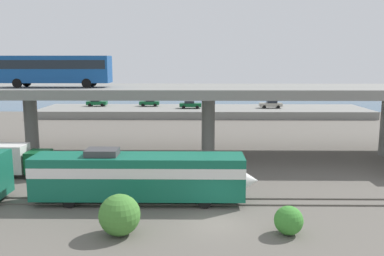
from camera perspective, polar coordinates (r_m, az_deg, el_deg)
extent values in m
plane|color=#605B54|center=(28.00, 3.40, -13.18)|extent=(260.00, 260.00, 0.00)
cube|color=#59544C|center=(31.05, 3.11, -10.73)|extent=(110.00, 0.12, 0.12)
cube|color=#59544C|center=(32.37, 3.01, -9.88)|extent=(110.00, 0.12, 0.12)
cube|color=#14664C|center=(31.37, -7.51, -6.71)|extent=(16.02, 3.00, 3.20)
cube|color=white|center=(31.22, -7.53, -5.69)|extent=(16.02, 3.04, 0.77)
cone|color=white|center=(31.35, 7.27, -7.32)|extent=(2.18, 2.85, 2.85)
cube|color=black|center=(30.88, 4.29, -5.19)|extent=(2.18, 2.70, 1.02)
cube|color=#3F3F42|center=(31.42, -12.52, -3.35)|extent=(2.40, 1.80, 0.50)
cylinder|color=black|center=(32.83, 1.68, -8.82)|extent=(0.96, 0.18, 0.96)
cylinder|color=black|center=(30.27, 1.77, -10.42)|extent=(0.96, 0.18, 0.96)
cylinder|color=black|center=(34.15, -15.55, -8.44)|extent=(0.96, 0.18, 0.96)
cylinder|color=black|center=(31.71, -16.92, -9.90)|extent=(0.96, 0.18, 0.96)
cube|color=gray|center=(45.96, 2.33, 5.22)|extent=(96.00, 12.05, 1.03)
cylinder|color=gray|center=(50.18, -21.68, 0.37)|extent=(1.50, 1.50, 6.86)
cylinder|color=gray|center=(46.42, 2.30, 0.35)|extent=(1.50, 1.50, 6.86)
cube|color=#14478C|center=(47.02, -18.72, 7.83)|extent=(12.00, 2.55, 2.90)
cube|color=black|center=(47.01, -18.75, 8.47)|extent=(11.52, 2.59, 0.93)
cube|color=black|center=(49.30, -25.34, 7.89)|extent=(0.08, 2.30, 1.74)
cylinder|color=black|center=(47.31, -23.38, 5.81)|extent=(1.00, 0.26, 1.00)
cylinder|color=black|center=(49.53, -22.25, 6.01)|extent=(1.00, 0.26, 1.00)
cylinder|color=black|center=(44.81, -14.61, 6.11)|extent=(1.00, 0.26, 1.00)
cylinder|color=black|center=(47.15, -13.84, 6.29)|extent=(1.00, 0.26, 1.00)
cube|color=#0C4C26|center=(40.67, -20.73, -4.43)|extent=(2.00, 2.30, 2.00)
cube|color=silver|center=(42.01, -25.21, -3.88)|extent=(4.60, 2.30, 2.60)
cylinder|color=black|center=(42.00, -20.48, -5.40)|extent=(0.88, 0.28, 0.88)
cylinder|color=black|center=(40.04, -21.60, -6.18)|extent=(0.88, 0.28, 0.88)
cube|color=gray|center=(81.45, 1.61, 2.36)|extent=(64.43, 13.76, 1.46)
cube|color=#0C4C26|center=(80.20, -0.22, 3.26)|extent=(4.30, 1.84, 0.70)
cube|color=#1E232B|center=(80.14, -0.37, 3.68)|extent=(1.89, 1.62, 0.48)
cylinder|color=black|center=(81.10, 0.74, 3.08)|extent=(0.64, 0.20, 0.64)
cylinder|color=black|center=(79.36, 0.74, 2.94)|extent=(0.64, 0.20, 0.64)
cylinder|color=black|center=(81.14, -1.15, 3.09)|extent=(0.64, 0.20, 0.64)
cylinder|color=black|center=(79.40, -1.19, 2.95)|extent=(0.64, 0.20, 0.64)
cube|color=#9E998C|center=(82.08, 11.00, 3.23)|extent=(4.44, 1.72, 0.70)
cube|color=#1E232B|center=(82.06, 11.17, 3.64)|extent=(1.95, 1.52, 0.48)
cylinder|color=black|center=(81.08, 10.14, 2.94)|extent=(0.64, 0.20, 0.64)
cylinder|color=black|center=(82.69, 9.95, 3.07)|extent=(0.64, 0.20, 0.64)
cylinder|color=black|center=(81.58, 12.05, 2.91)|extent=(0.64, 0.20, 0.64)
cylinder|color=black|center=(83.17, 11.83, 3.04)|extent=(0.64, 0.20, 0.64)
cube|color=#0C4C26|center=(84.40, -6.02, 3.52)|extent=(4.05, 1.70, 0.70)
cube|color=#1E232B|center=(84.32, -5.89, 3.92)|extent=(1.78, 1.50, 0.48)
cylinder|color=black|center=(83.79, -6.93, 3.22)|extent=(0.64, 0.20, 0.64)
cylinder|color=black|center=(85.39, -6.79, 3.34)|extent=(0.64, 0.20, 0.64)
cylinder|color=black|center=(83.50, -5.22, 3.23)|extent=(0.64, 0.20, 0.64)
cylinder|color=black|center=(85.10, -5.11, 3.35)|extent=(0.64, 0.20, 0.64)
cube|color=#0C4C26|center=(86.32, -13.23, 3.45)|extent=(4.11, 1.77, 0.70)
cube|color=#1E232B|center=(86.32, -13.38, 3.84)|extent=(1.81, 1.56, 0.48)
cylinder|color=black|center=(86.87, -12.28, 3.29)|extent=(0.64, 0.20, 0.64)
cylinder|color=black|center=(85.25, -12.53, 3.17)|extent=(0.64, 0.20, 0.64)
cylinder|color=black|center=(87.48, -13.91, 3.27)|extent=(0.64, 0.20, 0.64)
cylinder|color=black|center=(85.87, -14.19, 3.15)|extent=(0.64, 0.20, 0.64)
cube|color=#385B7A|center=(104.38, 1.42, 3.52)|extent=(140.00, 36.00, 0.01)
sphere|color=#448233|center=(26.12, -10.16, -11.94)|extent=(2.60, 2.60, 2.60)
sphere|color=#3C8B32|center=(26.64, 13.44, -12.53)|extent=(1.82, 1.82, 1.82)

